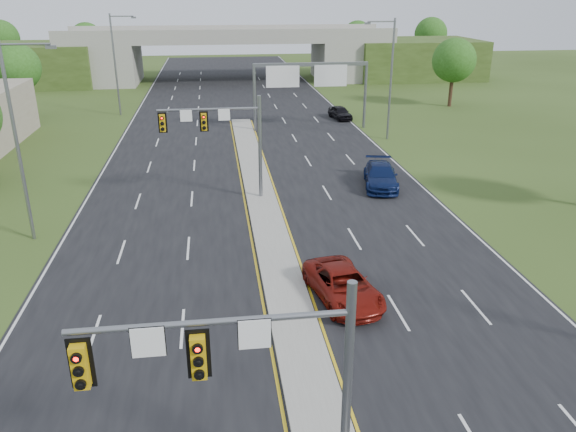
# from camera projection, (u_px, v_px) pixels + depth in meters

# --- Properties ---
(road) EXTENTS (24.00, 160.00, 0.02)m
(road) POSITION_uv_depth(u_px,v_px,m) (251.00, 158.00, 47.63)
(road) COLOR black
(road) RESTS_ON ground
(median) EXTENTS (2.00, 54.00, 0.16)m
(median) POSITION_uv_depth(u_px,v_px,m) (264.00, 207.00, 36.56)
(median) COLOR gray
(median) RESTS_ON road
(lane_markings) EXTENTS (23.72, 160.00, 0.01)m
(lane_markings) POSITION_uv_depth(u_px,v_px,m) (248.00, 181.00, 41.95)
(lane_markings) COLOR gold
(lane_markings) RESTS_ON road
(signal_mast_near) EXTENTS (6.62, 0.60, 7.00)m
(signal_mast_near) POSITION_uv_depth(u_px,v_px,m) (256.00, 374.00, 13.33)
(signal_mast_near) COLOR slate
(signal_mast_near) RESTS_ON ground
(signal_mast_far) EXTENTS (6.62, 0.60, 7.00)m
(signal_mast_far) POSITION_uv_depth(u_px,v_px,m) (225.00, 132.00, 36.33)
(signal_mast_far) COLOR slate
(signal_mast_far) RESTS_ON ground
(sign_gantry) EXTENTS (11.58, 0.44, 6.67)m
(sign_gantry) POSITION_uv_depth(u_px,v_px,m) (309.00, 78.00, 55.64)
(sign_gantry) COLOR slate
(sign_gantry) RESTS_ON ground
(overpass) EXTENTS (80.00, 14.00, 8.10)m
(overpass) POSITION_uv_depth(u_px,v_px,m) (229.00, 58.00, 87.71)
(overpass) COLOR gray
(overpass) RESTS_ON ground
(lightpole_l_mid) EXTENTS (2.85, 0.25, 11.00)m
(lightpole_l_mid) POSITION_uv_depth(u_px,v_px,m) (19.00, 134.00, 29.92)
(lightpole_l_mid) COLOR slate
(lightpole_l_mid) RESTS_ON ground
(lightpole_l_far) EXTENTS (2.85, 0.25, 11.00)m
(lightpole_l_far) POSITION_uv_depth(u_px,v_px,m) (116.00, 60.00, 62.12)
(lightpole_l_far) COLOR slate
(lightpole_l_far) RESTS_ON ground
(lightpole_r_far) EXTENTS (2.85, 0.25, 11.00)m
(lightpole_r_far) POSITION_uv_depth(u_px,v_px,m) (389.00, 74.00, 51.61)
(lightpole_r_far) COLOR slate
(lightpole_r_far) RESTS_ON ground
(tree_l_mid) EXTENTS (5.20, 5.20, 8.12)m
(tree_l_mid) POSITION_uv_depth(u_px,v_px,m) (16.00, 67.00, 61.02)
(tree_l_mid) COLOR #382316
(tree_l_mid) RESTS_ON ground
(tree_r_mid) EXTENTS (5.20, 5.20, 8.12)m
(tree_r_mid) POSITION_uv_depth(u_px,v_px,m) (454.00, 60.00, 67.20)
(tree_r_mid) COLOR #382316
(tree_r_mid) RESTS_ON ground
(tree_back_a) EXTENTS (6.00, 6.00, 8.85)m
(tree_back_a) POSITION_uv_depth(u_px,v_px,m) (1.00, 38.00, 95.04)
(tree_back_a) COLOR #382316
(tree_back_a) RESTS_ON ground
(tree_back_b) EXTENTS (5.60, 5.60, 8.32)m
(tree_back_b) POSITION_uv_depth(u_px,v_px,m) (87.00, 39.00, 96.89)
(tree_back_b) COLOR #382316
(tree_back_b) RESTS_ON ground
(tree_back_c) EXTENTS (5.60, 5.60, 8.32)m
(tree_back_c) POSITION_uv_depth(u_px,v_px,m) (357.00, 36.00, 102.82)
(tree_back_c) COLOR #382316
(tree_back_c) RESTS_ON ground
(tree_back_d) EXTENTS (6.00, 6.00, 8.85)m
(tree_back_d) POSITION_uv_depth(u_px,v_px,m) (431.00, 34.00, 104.43)
(tree_back_d) COLOR #382316
(tree_back_d) RESTS_ON ground
(car_far_a) EXTENTS (3.31, 5.58, 1.45)m
(car_far_a) POSITION_uv_depth(u_px,v_px,m) (343.00, 285.00, 25.53)
(car_far_a) COLOR maroon
(car_far_a) RESTS_ON road
(car_far_b) EXTENTS (3.37, 5.92, 1.62)m
(car_far_b) POSITION_uv_depth(u_px,v_px,m) (381.00, 176.00, 40.42)
(car_far_b) COLOR #0A1741
(car_far_b) RESTS_ON road
(car_far_c) EXTENTS (2.31, 4.34, 1.40)m
(car_far_c) POSITION_uv_depth(u_px,v_px,m) (340.00, 113.00, 62.07)
(car_far_c) COLOR black
(car_far_c) RESTS_ON road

